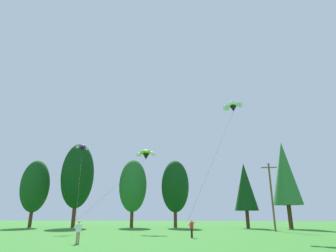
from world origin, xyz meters
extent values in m
cylinder|color=#472D19|center=(-27.30, 49.69, 1.51)|extent=(0.60, 0.60, 3.01)
ellipsoid|color=#144719|center=(-27.30, 49.69, 7.30)|extent=(5.05, 5.05, 9.44)
cylinder|color=#472D19|center=(-19.79, 50.99, 1.92)|extent=(0.67, 0.67, 3.83)
ellipsoid|color=#0F3D14|center=(-19.79, 50.99, 9.29)|extent=(5.93, 5.93, 12.00)
cylinder|color=#472D19|center=(-9.57, 53.06, 1.54)|extent=(0.60, 0.60, 3.08)
ellipsoid|color=#236628|center=(-9.57, 53.06, 7.47)|extent=(5.12, 5.12, 9.66)
cylinder|color=#472D19|center=(-1.58, 53.24, 1.50)|extent=(0.60, 0.60, 3.01)
ellipsoid|color=#0F3D14|center=(-1.58, 53.24, 7.28)|extent=(5.04, 5.04, 9.41)
cylinder|color=#472D19|center=(10.89, 52.17, 1.43)|extent=(0.58, 0.58, 2.87)
cone|color=#0F3D14|center=(10.89, 52.17, 6.95)|extent=(4.03, 4.03, 8.16)
cylinder|color=#472D19|center=(17.47, 50.78, 1.86)|extent=(0.66, 0.66, 3.73)
cone|color=#2D7033|center=(17.47, 50.78, 9.03)|extent=(4.75, 4.75, 10.61)
cylinder|color=brown|center=(13.31, 42.88, 4.67)|extent=(0.26, 0.26, 9.33)
cube|color=brown|center=(13.31, 42.88, 8.73)|extent=(2.20, 0.14, 0.14)
cylinder|color=gray|center=(-5.79, 22.38, 0.42)|extent=(0.17, 0.17, 0.84)
cylinder|color=gray|center=(-5.72, 22.56, 0.42)|extent=(0.17, 0.17, 0.84)
cube|color=white|center=(-5.76, 22.47, 1.14)|extent=(0.36, 0.44, 0.60)
sphere|color=tan|center=(-5.76, 22.47, 1.58)|extent=(0.22, 0.22, 0.22)
cylinder|color=white|center=(-5.85, 22.25, 1.30)|extent=(0.52, 0.27, 0.35)
cylinder|color=white|center=(-5.67, 22.69, 1.30)|extent=(0.52, 0.27, 0.35)
cylinder|color=black|center=(2.69, 29.48, 0.42)|extent=(0.17, 0.17, 0.84)
cylinder|color=black|center=(2.61, 29.66, 0.42)|extent=(0.17, 0.17, 0.84)
cube|color=red|center=(2.65, 29.57, 1.14)|extent=(0.37, 0.44, 0.60)
sphere|color=tan|center=(2.65, 29.57, 1.58)|extent=(0.22, 0.22, 0.22)
cylinder|color=red|center=(2.74, 29.35, 1.30)|extent=(0.52, 0.28, 0.35)
cylinder|color=red|center=(2.55, 29.79, 1.30)|extent=(0.52, 0.28, 0.35)
ellipsoid|color=#93D633|center=(-4.56, 40.79, 11.09)|extent=(1.87, 1.42, 0.75)
ellipsoid|color=white|center=(-3.48, 40.65, 10.78)|extent=(0.98, 1.12, 0.93)
ellipsoid|color=white|center=(-5.64, 40.93, 10.78)|extent=(1.12, 1.14, 0.93)
cone|color=black|center=(-4.54, 40.90, 10.42)|extent=(1.09, 1.09, 0.84)
cylinder|color=black|center=(-5.31, 31.75, 5.81)|extent=(1.55, 18.31, 8.39)
ellipsoid|color=white|center=(8.05, 35.38, 15.92)|extent=(1.92, 1.79, 0.96)
ellipsoid|color=silver|center=(8.88, 34.86, 15.64)|extent=(1.06, 1.23, 1.05)
ellipsoid|color=silver|center=(7.22, 35.89, 15.64)|extent=(1.16, 1.17, 1.05)
cone|color=black|center=(8.10, 35.47, 15.31)|extent=(1.21, 1.21, 0.75)
cylinder|color=black|center=(5.21, 32.45, 8.28)|extent=(5.79, 6.05, 13.33)
ellipsoid|color=purple|center=(-14.43, 40.41, 12.19)|extent=(1.32, 1.32, 0.62)
ellipsoid|color=silver|center=(-13.90, 40.93, 11.98)|extent=(0.80, 0.79, 0.71)
ellipsoid|color=silver|center=(-14.96, 39.90, 11.98)|extent=(0.79, 0.80, 0.71)
cone|color=black|center=(-14.47, 40.46, 11.73)|extent=(0.94, 0.94, 0.57)
cylinder|color=black|center=(-10.28, 31.53, 6.54)|extent=(8.40, 17.87, 9.84)
camera|label=1|loc=(4.33, 0.17, 2.07)|focal=30.32mm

